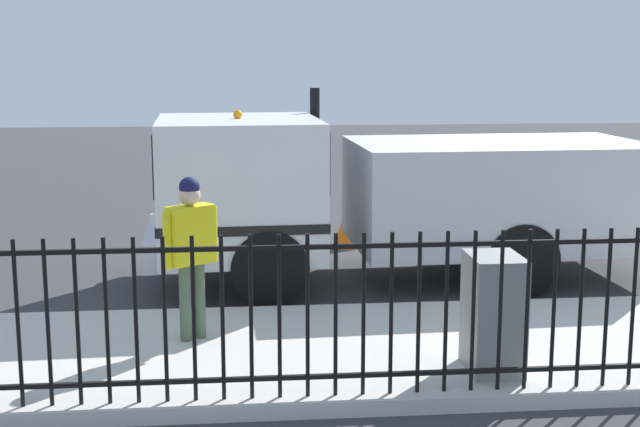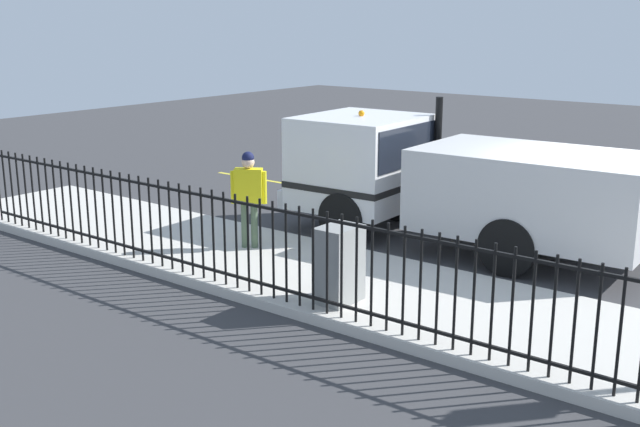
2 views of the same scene
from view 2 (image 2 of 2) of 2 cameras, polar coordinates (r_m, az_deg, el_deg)
name	(u,v)px [view 2 (image 2 of 2)]	position (r m, az deg, el deg)	size (l,w,h in m)	color
ground_plane	(585,267)	(13.66, 19.04, -3.75)	(52.20, 52.20, 0.00)	#38383A
sidewalk_slab	(499,322)	(10.72, 13.14, -7.86)	(2.98, 23.73, 0.14)	beige
lane_marking	(623,240)	(15.53, 21.53, -1.84)	(0.12, 21.35, 0.01)	yellow
work_truck	(442,175)	(14.16, 9.01, 2.80)	(2.58, 6.74, 2.58)	white
worker_standing	(249,189)	(13.32, -5.31, 1.80)	(0.45, 0.54, 1.70)	yellow
iron_fence	(455,293)	(9.33, 9.99, -5.82)	(0.04, 20.20, 1.43)	black
utility_cabinet	(339,264)	(10.82, 1.42, -3.78)	(0.64, 0.47, 1.10)	gray
traffic_cone	(493,202)	(16.27, 12.70, 0.86)	(0.52, 0.52, 0.75)	orange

